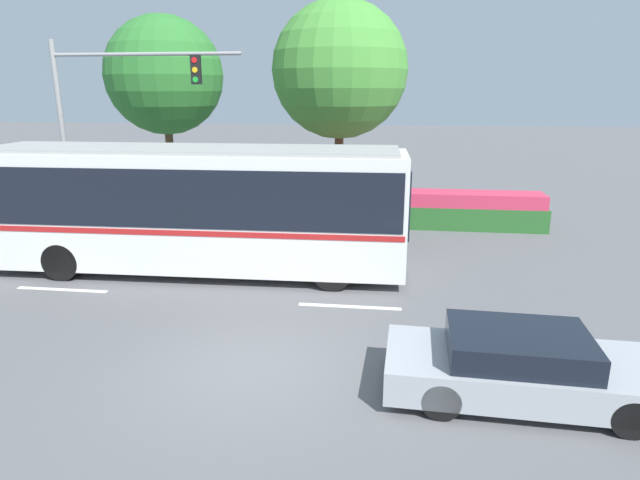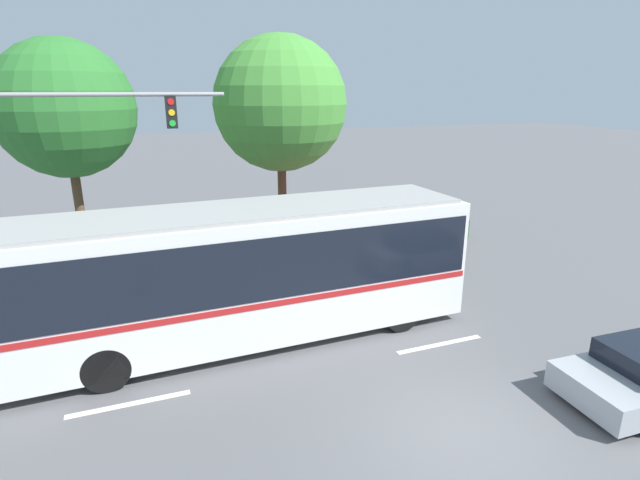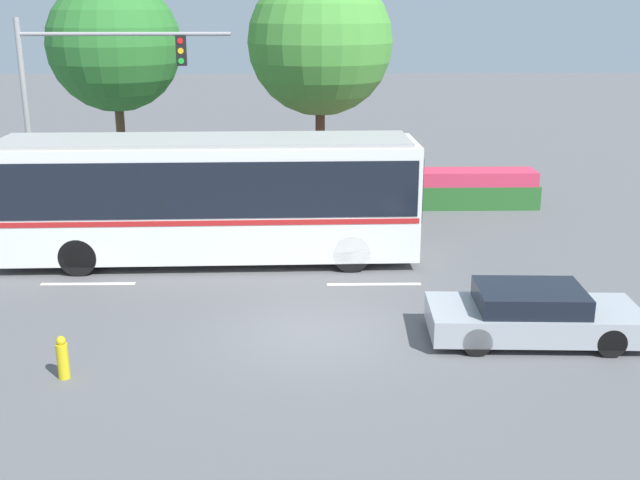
{
  "view_description": "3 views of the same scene",
  "coord_description": "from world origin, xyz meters",
  "views": [
    {
      "loc": [
        2.36,
        -8.64,
        4.88
      ],
      "look_at": [
        0.6,
        4.94,
        1.04
      ],
      "focal_mm": 30.14,
      "sensor_mm": 36.0,
      "label": 1
    },
    {
      "loc": [
        -5.18,
        -6.24,
        6.12
      ],
      "look_at": [
        -0.41,
        6.23,
        2.03
      ],
      "focal_mm": 27.6,
      "sensor_mm": 36.0,
      "label": 2
    },
    {
      "loc": [
        -0.17,
        -15.49,
        6.74
      ],
      "look_at": [
        0.18,
        3.06,
        1.16
      ],
      "focal_mm": 43.35,
      "sensor_mm": 36.0,
      "label": 3
    }
  ],
  "objects": [
    {
      "name": "ground_plane",
      "position": [
        0.0,
        0.0,
        0.0
      ],
      "size": [
        140.0,
        140.0,
        0.0
      ],
      "primitive_type": "plane",
      "color": "#5B5B5E"
    },
    {
      "name": "city_bus",
      "position": [
        -2.85,
        5.06,
        1.94
      ],
      "size": [
        11.49,
        2.83,
        3.42
      ],
      "rotation": [
        0.0,
        0.0,
        0.02
      ],
      "color": "silver",
      "rests_on": "ground"
    },
    {
      "name": "street_tree_centre",
      "position": [
        0.37,
        12.56,
        5.58
      ],
      "size": [
        5.14,
        5.14,
        8.17
      ],
      "color": "brown",
      "rests_on": "ground"
    },
    {
      "name": "lane_stripe_near",
      "position": [
        1.56,
        2.97,
        0.01
      ],
      "size": [
        2.4,
        0.16,
        0.01
      ],
      "primitive_type": "cube",
      "color": "silver",
      "rests_on": "ground"
    },
    {
      "name": "traffic_light_pole",
      "position": [
        -7.25,
        8.93,
        4.33
      ],
      "size": [
        6.56,
        0.24,
        6.49
      ],
      "color": "gray",
      "rests_on": "ground"
    },
    {
      "name": "lane_stripe_mid",
      "position": [
        -5.74,
        3.14,
        0.01
      ],
      "size": [
        2.4,
        0.16,
        0.01
      ],
      "primitive_type": "cube",
      "color": "silver",
      "rests_on": "ground"
    },
    {
      "name": "flowering_hedge",
      "position": [
        3.44,
        11.0,
        0.64
      ],
      "size": [
        9.08,
        1.3,
        1.31
      ],
      "color": "#286028",
      "rests_on": "ground"
    },
    {
      "name": "street_tree_left",
      "position": [
        -7.23,
        14.08,
        5.45
      ],
      "size": [
        4.93,
        4.93,
        7.92
      ],
      "color": "brown",
      "rests_on": "ground"
    }
  ]
}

